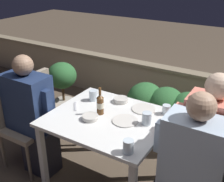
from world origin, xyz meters
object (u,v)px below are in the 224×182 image
object	(u,v)px
chair_left_far	(42,105)
person_coral_top	(203,149)
potted_plant	(63,84)
person_navy_jumper	(32,116)
person_blue_shirt	(187,170)
chair_left_near	(19,117)
beer_bottle	(100,104)

from	to	relation	value
chair_left_far	person_coral_top	size ratio (longest dim) A/B	0.69
person_coral_top	potted_plant	bearing A→B (deg)	161.06
potted_plant	chair_left_far	bearing A→B (deg)	-66.11
person_navy_jumper	person_blue_shirt	distance (m)	1.51
chair_left_near	person_navy_jumper	distance (m)	0.21
chair_left_far	potted_plant	bearing A→B (deg)	113.89
person_blue_shirt	chair_left_far	bearing A→B (deg)	169.99
chair_left_near	potted_plant	size ratio (longest dim) A/B	1.15
chair_left_far	beer_bottle	bearing A→B (deg)	-8.89
person_navy_jumper	person_coral_top	xyz separation A→B (m)	(1.55, 0.29, 0.04)
person_coral_top	potted_plant	world-z (taller)	person_coral_top
person_navy_jumper	chair_left_far	bearing A→B (deg)	120.87
chair_left_far	person_coral_top	world-z (taller)	person_coral_top
chair_left_far	person_navy_jumper	bearing A→B (deg)	-59.13
chair_left_far	person_blue_shirt	size ratio (longest dim) A/B	0.72
person_navy_jumper	beer_bottle	xyz separation A→B (m)	(0.67, 0.18, 0.23)
chair_left_far	beer_bottle	size ratio (longest dim) A/B	3.55
person_navy_jumper	person_coral_top	distance (m)	1.58
chair_left_near	person_navy_jumper	xyz separation A→B (m)	(0.20, 0.00, 0.07)
person_blue_shirt	beer_bottle	distance (m)	0.89
chair_left_near	person_blue_shirt	size ratio (longest dim) A/B	0.72
beer_bottle	chair_left_near	bearing A→B (deg)	-168.26
person_navy_jumper	person_blue_shirt	bearing A→B (deg)	0.54
person_navy_jumper	potted_plant	size ratio (longest dim) A/B	1.58
person_coral_top	beer_bottle	xyz separation A→B (m)	(-0.88, -0.11, 0.20)
chair_left_far	chair_left_near	bearing A→B (deg)	-92.16
person_blue_shirt	person_coral_top	size ratio (longest dim) A/B	0.97
person_navy_jumper	chair_left_far	distance (m)	0.37
person_navy_jumper	potted_plant	xyz separation A→B (m)	(-0.49, 0.99, -0.13)
chair_left_far	potted_plant	distance (m)	0.74
beer_bottle	person_navy_jumper	bearing A→B (deg)	-164.89
person_coral_top	person_navy_jumper	bearing A→B (deg)	-169.32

